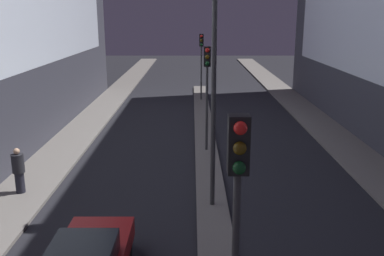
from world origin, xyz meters
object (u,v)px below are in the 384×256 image
object	(u,v)px
traffic_light_mid	(209,76)
street_lamp	(217,27)
traffic_light_near	(239,199)
pedestrian_on_left_sidewalk	(21,170)
traffic_light_far	(203,52)

from	to	relation	value
traffic_light_mid	street_lamp	distance (m)	6.47
traffic_light_near	pedestrian_on_left_sidewalk	world-z (taller)	traffic_light_near
traffic_light_mid	traffic_light_far	xyz separation A→B (m)	(0.00, 12.32, 0.00)
traffic_light_far	street_lamp	xyz separation A→B (m)	(0.00, -18.36, 2.34)
traffic_light_mid	traffic_light_far	distance (m)	12.32
street_lamp	traffic_light_far	bearing A→B (deg)	90.00
traffic_light_far	traffic_light_near	bearing A→B (deg)	-90.00
traffic_light_near	traffic_light_mid	distance (m)	13.42
traffic_light_far	street_lamp	world-z (taller)	street_lamp
traffic_light_far	pedestrian_on_left_sidewalk	xyz separation A→B (m)	(-6.93, -17.29, -2.71)
traffic_light_near	traffic_light_far	size ratio (longest dim) A/B	1.00
street_lamp	pedestrian_on_left_sidewalk	size ratio (longest dim) A/B	4.75
traffic_light_far	traffic_light_mid	bearing A→B (deg)	-90.00
traffic_light_far	pedestrian_on_left_sidewalk	size ratio (longest dim) A/B	2.89
pedestrian_on_left_sidewalk	traffic_light_far	bearing A→B (deg)	68.15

